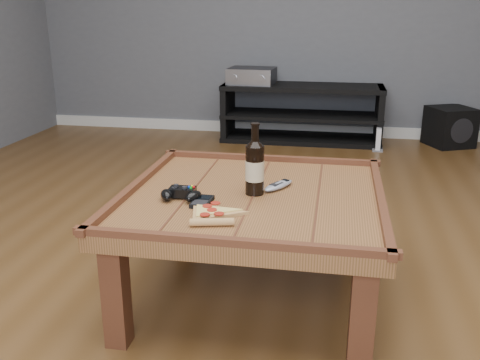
% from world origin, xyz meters
% --- Properties ---
extents(ground, '(6.00, 6.00, 0.00)m').
position_xyz_m(ground, '(0.00, 0.00, 0.00)').
color(ground, '#4E3216').
rests_on(ground, ground).
extents(baseboard, '(5.00, 0.02, 0.10)m').
position_xyz_m(baseboard, '(0.00, 2.99, 0.05)').
color(baseboard, silver).
rests_on(baseboard, ground).
extents(coffee_table, '(1.03, 1.03, 0.48)m').
position_xyz_m(coffee_table, '(0.00, 0.00, 0.39)').
color(coffee_table, '#573718').
rests_on(coffee_table, ground).
extents(media_console, '(1.40, 0.45, 0.50)m').
position_xyz_m(media_console, '(0.00, 2.75, 0.25)').
color(media_console, black).
rests_on(media_console, ground).
extents(beer_bottle, '(0.07, 0.07, 0.28)m').
position_xyz_m(beer_bottle, '(0.00, 0.00, 0.56)').
color(beer_bottle, black).
rests_on(beer_bottle, coffee_table).
extents(game_controller, '(0.18, 0.12, 0.05)m').
position_xyz_m(game_controller, '(-0.27, -0.11, 0.47)').
color(game_controller, black).
rests_on(game_controller, coffee_table).
extents(pizza_slice, '(0.22, 0.30, 0.03)m').
position_xyz_m(pizza_slice, '(-0.11, -0.26, 0.46)').
color(pizza_slice, tan).
rests_on(pizza_slice, coffee_table).
extents(smartphone, '(0.07, 0.12, 0.02)m').
position_xyz_m(smartphone, '(-0.18, -0.14, 0.46)').
color(smartphone, black).
rests_on(smartphone, coffee_table).
extents(remote_control, '(0.13, 0.18, 0.03)m').
position_xyz_m(remote_control, '(0.09, 0.09, 0.46)').
color(remote_control, gray).
rests_on(remote_control, coffee_table).
extents(av_receiver, '(0.42, 0.36, 0.14)m').
position_xyz_m(av_receiver, '(-0.45, 2.74, 0.57)').
color(av_receiver, black).
rests_on(av_receiver, media_console).
extents(subwoofer, '(0.44, 0.44, 0.33)m').
position_xyz_m(subwoofer, '(1.27, 2.80, 0.17)').
color(subwoofer, black).
rests_on(subwoofer, ground).
extents(game_console, '(0.09, 0.16, 0.19)m').
position_xyz_m(game_console, '(0.66, 2.53, 0.09)').
color(game_console, slate).
rests_on(game_console, ground).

